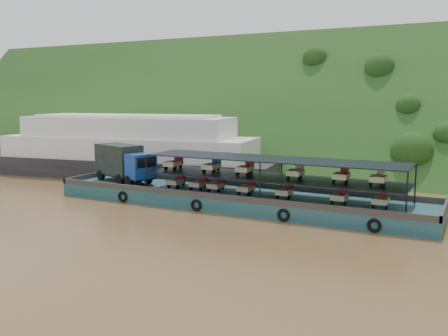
% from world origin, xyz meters
% --- Properties ---
extents(ground, '(160.00, 160.00, 0.00)m').
position_xyz_m(ground, '(0.00, 0.00, 0.00)').
color(ground, brown).
rests_on(ground, ground).
extents(hillside, '(140.00, 39.60, 39.60)m').
position_xyz_m(hillside, '(0.00, 36.00, 0.00)').
color(hillside, '#1A3C15').
rests_on(hillside, ground).
extents(cargo_barge, '(35.00, 7.18, 4.98)m').
position_xyz_m(cargo_barge, '(-1.74, 1.75, 1.25)').
color(cargo_barge, '#153F49').
rests_on(cargo_barge, ground).
extents(passenger_ferry, '(38.72, 15.08, 7.64)m').
position_xyz_m(passenger_ferry, '(-20.05, 11.65, 3.31)').
color(passenger_ferry, black).
rests_on(passenger_ferry, ground).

